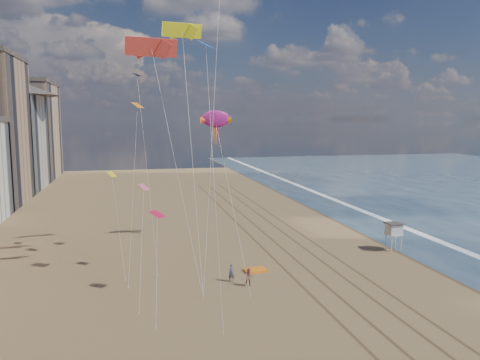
% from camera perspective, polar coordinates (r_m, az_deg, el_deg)
% --- Properties ---
extents(wet_sand, '(260.00, 260.00, 0.00)m').
position_cam_1_polar(wet_sand, '(77.53, 15.27, -5.13)').
color(wet_sand, '#42301E').
rests_on(wet_sand, ground).
extents(foam, '(260.00, 260.00, 0.00)m').
position_cam_1_polar(foam, '(79.59, 17.94, -4.91)').
color(foam, white).
rests_on(foam, ground).
extents(tracks, '(7.68, 120.00, 0.01)m').
position_cam_1_polar(tracks, '(62.09, 6.16, -8.03)').
color(tracks, brown).
rests_on(tracks, ground).
extents(lifeguard_stand, '(1.98, 1.98, 3.58)m').
position_cam_1_polar(lifeguard_stand, '(62.21, 18.25, -5.73)').
color(lifeguard_stand, silver).
rests_on(lifeguard_stand, ground).
extents(grounded_kite, '(2.55, 1.80, 0.27)m').
position_cam_1_polar(grounded_kite, '(52.03, 1.87, -10.93)').
color(grounded_kite, orange).
rests_on(grounded_kite, ground).
extents(show_kite, '(4.11, 11.04, 26.29)m').
position_cam_1_polar(show_kite, '(62.25, -2.96, 7.41)').
color(show_kite, '#9F1875').
rests_on(show_kite, ground).
extents(kite_flyer_a, '(0.71, 0.47, 1.90)m').
position_cam_1_polar(kite_flyer_a, '(48.69, -1.01, -11.22)').
color(kite_flyer_a, slate).
rests_on(kite_flyer_a, ground).
extents(kite_flyer_b, '(0.98, 0.80, 1.85)m').
position_cam_1_polar(kite_flyer_b, '(47.43, 1.12, -11.78)').
color(kite_flyer_b, '#9C5A4F').
rests_on(kite_flyer_b, ground).
extents(small_kites, '(11.15, 18.40, 16.16)m').
position_cam_1_polar(small_kites, '(49.60, -10.56, 6.14)').
color(small_kites, gold).
rests_on(small_kites, ground).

